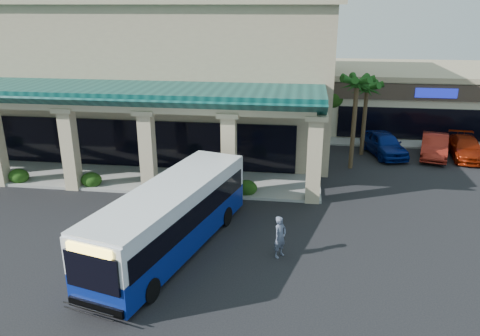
# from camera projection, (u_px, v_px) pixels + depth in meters

# --- Properties ---
(ground) EXTENTS (110.00, 110.00, 0.00)m
(ground) POSITION_uv_depth(u_px,v_px,m) (178.00, 239.00, 21.06)
(ground) COLOR black
(main_building) EXTENTS (30.80, 14.80, 11.35)m
(main_building) POSITION_uv_depth(u_px,v_px,m) (127.00, 65.00, 35.16)
(main_building) COLOR tan
(main_building) RESTS_ON ground
(arcade) EXTENTS (30.00, 6.20, 5.70)m
(arcade) POSITION_uv_depth(u_px,v_px,m) (74.00, 133.00, 27.50)
(arcade) COLOR #093937
(arcade) RESTS_ON ground
(strip_mall) EXTENTS (22.50, 12.50, 4.90)m
(strip_mall) POSITION_uv_depth(u_px,v_px,m) (452.00, 97.00, 40.35)
(strip_mall) COLOR beige
(strip_mall) RESTS_ON ground
(palm_0) EXTENTS (2.40, 2.40, 6.60)m
(palm_0) POSITION_uv_depth(u_px,v_px,m) (354.00, 118.00, 29.15)
(palm_0) COLOR #154111
(palm_0) RESTS_ON ground
(palm_1) EXTENTS (2.40, 2.40, 5.80)m
(palm_1) POSITION_uv_depth(u_px,v_px,m) (365.00, 114.00, 31.96)
(palm_1) COLOR #154111
(palm_1) RESTS_ON ground
(broadleaf_tree) EXTENTS (2.60, 2.60, 4.81)m
(broadleaf_tree) POSITION_uv_depth(u_px,v_px,m) (331.00, 106.00, 37.05)
(broadleaf_tree) COLOR #183A0D
(broadleaf_tree) RESTS_ON ground
(transit_bus) EXTENTS (5.04, 10.88, 2.96)m
(transit_bus) POSITION_uv_depth(u_px,v_px,m) (172.00, 219.00, 19.63)
(transit_bus) COLOR navy
(transit_bus) RESTS_ON ground
(pedestrian) EXTENTS (0.73, 0.79, 1.81)m
(pedestrian) POSITION_uv_depth(u_px,v_px,m) (280.00, 237.00, 19.38)
(pedestrian) COLOR slate
(pedestrian) RESTS_ON ground
(car_silver) EXTENTS (3.16, 5.18, 1.65)m
(car_silver) POSITION_uv_depth(u_px,v_px,m) (384.00, 144.00, 32.54)
(car_silver) COLOR navy
(car_silver) RESTS_ON ground
(car_white) EXTENTS (2.79, 5.05, 1.58)m
(car_white) POSITION_uv_depth(u_px,v_px,m) (434.00, 146.00, 32.15)
(car_white) COLOR maroon
(car_white) RESTS_ON ground
(car_red) EXTENTS (2.47, 5.02, 1.40)m
(car_red) POSITION_uv_depth(u_px,v_px,m) (466.00, 148.00, 32.03)
(car_red) COLOR maroon
(car_red) RESTS_ON ground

